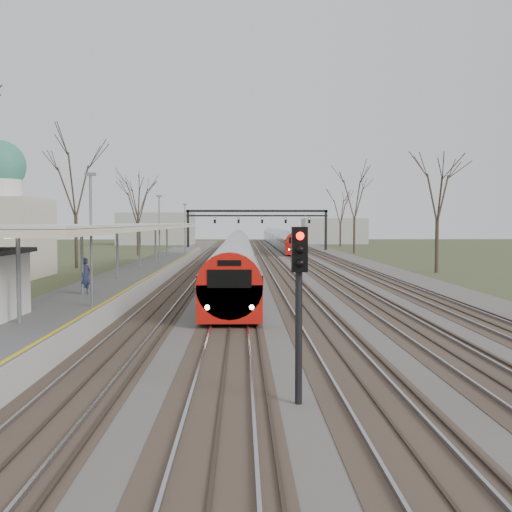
{
  "coord_description": "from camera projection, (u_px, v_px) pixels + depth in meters",
  "views": [
    {
      "loc": [
        -2.03,
        -10.24,
        4.2
      ],
      "look_at": [
        -1.09,
        31.64,
        2.0
      ],
      "focal_mm": 45.0,
      "sensor_mm": 36.0,
      "label": 1
    }
  ],
  "objects": [
    {
      "name": "passenger",
      "position": [
        86.0,
        276.0,
        28.32
      ],
      "size": [
        0.61,
        0.71,
        1.64
      ],
      "primitive_type": "imported",
      "rotation": [
        0.0,
        0.0,
        1.14
      ],
      "color": "navy",
      "rests_on": "platform"
    },
    {
      "name": "canopy",
      "position": [
        137.0,
        226.0,
        43.01
      ],
      "size": [
        4.1,
        50.0,
        3.11
      ],
      "color": "slate",
      "rests_on": "platform"
    },
    {
      "name": "ground",
      "position": [
        366.0,
        479.0,
        10.49
      ],
      "size": [
        300.0,
        300.0,
        0.0
      ],
      "primitive_type": "plane",
      "color": "#384223",
      "rests_on": "ground"
    },
    {
      "name": "train_near",
      "position": [
        237.0,
        251.0,
        61.82
      ],
      "size": [
        2.62,
        75.21,
        3.05
      ],
      "color": "#AEB0B8",
      "rests_on": "ground"
    },
    {
      "name": "track_bed",
      "position": [
        264.0,
        263.0,
        65.4
      ],
      "size": [
        24.0,
        160.0,
        0.22
      ],
      "color": "#474442",
      "rests_on": "ground"
    },
    {
      "name": "signal_gantry",
      "position": [
        257.0,
        218.0,
        95.09
      ],
      "size": [
        21.0,
        0.59,
        6.08
      ],
      "color": "black",
      "rests_on": "ground"
    },
    {
      "name": "train_far",
      "position": [
        278.0,
        238.0,
        114.11
      ],
      "size": [
        2.62,
        75.21,
        3.05
      ],
      "color": "#AEB0B8",
      "rests_on": "ground"
    },
    {
      "name": "signal_post",
      "position": [
        299.0,
        288.0,
        14.27
      ],
      "size": [
        0.35,
        0.45,
        4.1
      ],
      "color": "black",
      "rests_on": "ground"
    },
    {
      "name": "tree_west_far",
      "position": [
        75.0,
        180.0,
        57.61
      ],
      "size": [
        5.5,
        5.5,
        11.33
      ],
      "color": "#2D231C",
      "rests_on": "ground"
    },
    {
      "name": "platform",
      "position": [
        148.0,
        272.0,
        47.7
      ],
      "size": [
        3.5,
        69.0,
        1.0
      ],
      "primitive_type": "cube",
      "color": "#9E9B93",
      "rests_on": "ground"
    },
    {
      "name": "tree_east_far",
      "position": [
        438.0,
        185.0,
        52.35
      ],
      "size": [
        5.0,
        5.0,
        10.3
      ],
      "color": "#2D231C",
      "rests_on": "ground"
    }
  ]
}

